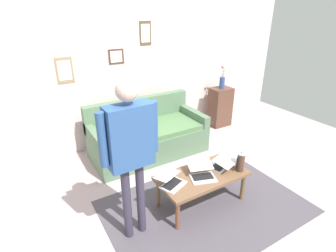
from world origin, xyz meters
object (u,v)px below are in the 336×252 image
object	(u,v)px
flower_vase	(222,81)
laptop_right	(171,181)
laptop_left	(202,173)
laptop_center	(221,163)
side_shelf	(220,107)
french_press	(241,162)
person_standing	(130,144)
couch	(147,136)
coffee_table	(202,178)

from	to	relation	value
flower_vase	laptop_right	bearing A→B (deg)	37.70
laptop_right	laptop_left	bearing A→B (deg)	171.98
laptop_right	laptop_center	bearing A→B (deg)	179.13
laptop_center	side_shelf	bearing A→B (deg)	-130.68
laptop_right	flower_vase	bearing A→B (deg)	-142.30
laptop_left	french_press	distance (m)	0.51
laptop_center	laptop_right	bearing A→B (deg)	-0.87
laptop_center	french_press	bearing A→B (deg)	126.43
french_press	person_standing	world-z (taller)	person_standing
flower_vase	person_standing	world-z (taller)	person_standing
laptop_left	flower_vase	xyz separation A→B (m)	(-1.84, -1.78, 0.47)
couch	laptop_right	world-z (taller)	couch
couch	laptop_left	distance (m)	1.51
laptop_left	side_shelf	world-z (taller)	side_shelf
french_press	person_standing	xyz separation A→B (m)	(1.36, -0.14, 0.56)
couch	laptop_right	xyz separation A→B (m)	(0.43, 1.45, 0.16)
laptop_right	french_press	size ratio (longest dim) A/B	1.36
side_shelf	laptop_left	bearing A→B (deg)	44.13
french_press	laptop_left	bearing A→B (deg)	-16.29
laptop_left	laptop_right	distance (m)	0.40
coffee_table	french_press	distance (m)	0.51
laptop_left	couch	bearing A→B (deg)	-91.13
coffee_table	person_standing	size ratio (longest dim) A/B	0.64
laptop_center	person_standing	xyz separation A→B (m)	(1.23, 0.05, 0.64)
side_shelf	laptop_center	bearing A→B (deg)	49.32
laptop_right	flower_vase	size ratio (longest dim) A/B	0.83
laptop_left	french_press	world-z (taller)	french_press
coffee_table	french_press	xyz separation A→B (m)	(-0.45, 0.17, 0.17)
coffee_table	person_standing	distance (m)	1.17
laptop_center	flower_vase	size ratio (longest dim) A/B	0.92
coffee_table	side_shelf	size ratio (longest dim) A/B	1.39
couch	coffee_table	bearing A→B (deg)	89.89
couch	flower_vase	world-z (taller)	flower_vase
laptop_center	laptop_left	bearing A→B (deg)	7.40
couch	french_press	bearing A→B (deg)	105.30
couch	laptop_left	xyz separation A→B (m)	(0.03, 1.51, 0.16)
coffee_table	person_standing	xyz separation A→B (m)	(0.91, 0.03, 0.73)
flower_vase	person_standing	distance (m)	3.26
french_press	flower_vase	xyz separation A→B (m)	(-1.36, -1.92, 0.39)
laptop_right	side_shelf	distance (m)	2.82
side_shelf	flower_vase	world-z (taller)	flower_vase
coffee_table	flower_vase	distance (m)	2.58
couch	french_press	world-z (taller)	couch
french_press	person_standing	size ratio (longest dim) A/B	0.16
laptop_left	person_standing	distance (m)	1.09
flower_vase	side_shelf	bearing A→B (deg)	100.59
laptop_right	flower_vase	world-z (taller)	flower_vase
laptop_center	person_standing	size ratio (longest dim) A/B	0.24
french_press	side_shelf	world-z (taller)	side_shelf
french_press	side_shelf	bearing A→B (deg)	-125.22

